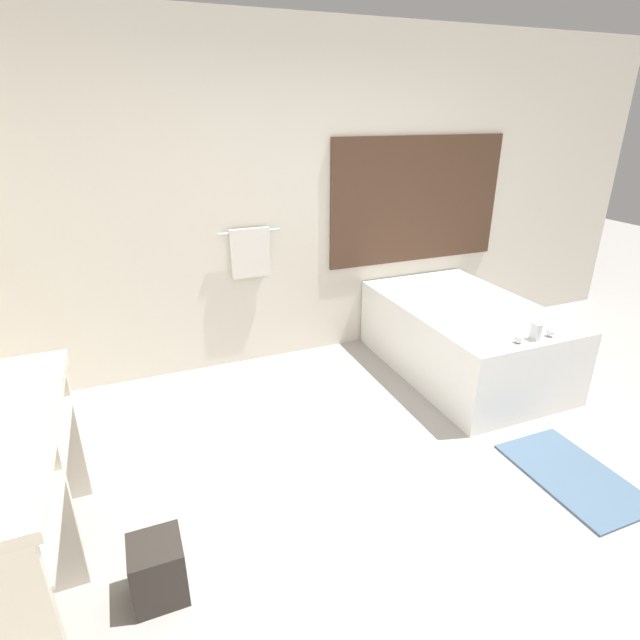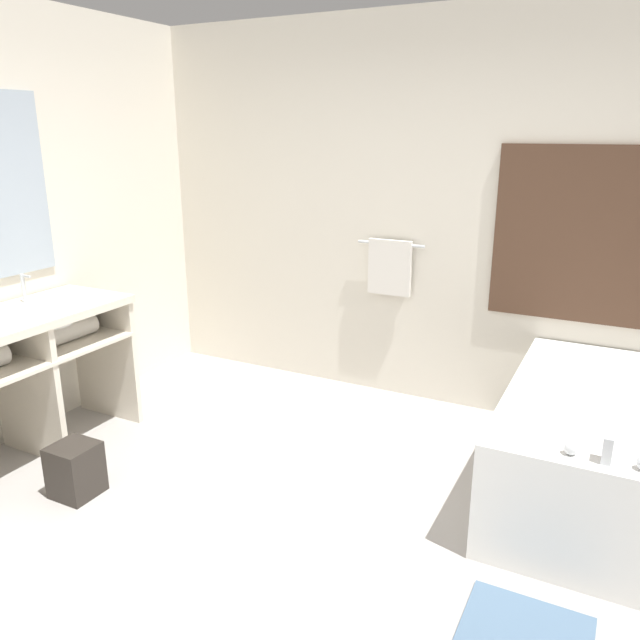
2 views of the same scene
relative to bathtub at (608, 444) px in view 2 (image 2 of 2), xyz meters
The scene contains 6 objects.
ground_plane 1.88m from the bathtub, 132.99° to the right, with size 16.00×16.00×0.00m, color #A8A39E.
wall_back_with_blinds 1.81m from the bathtub, 144.47° to the left, with size 7.40×0.13×2.70m.
vanity_counter 3.34m from the bathtub, 161.58° to the right, with size 0.60×1.30×0.91m.
sink_faucet 3.49m from the bathtub, 165.29° to the right, with size 0.09×0.04×0.18m.
bathtub is the anchor object (origin of this frame).
waste_bin 2.88m from the bathtub, 153.79° to the right, with size 0.23×0.23×0.30m.
Camera 2 is at (1.26, -1.99, 1.93)m, focal length 35.00 mm.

